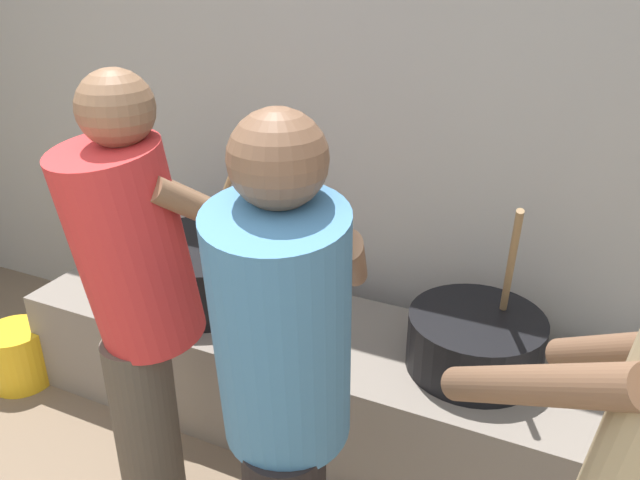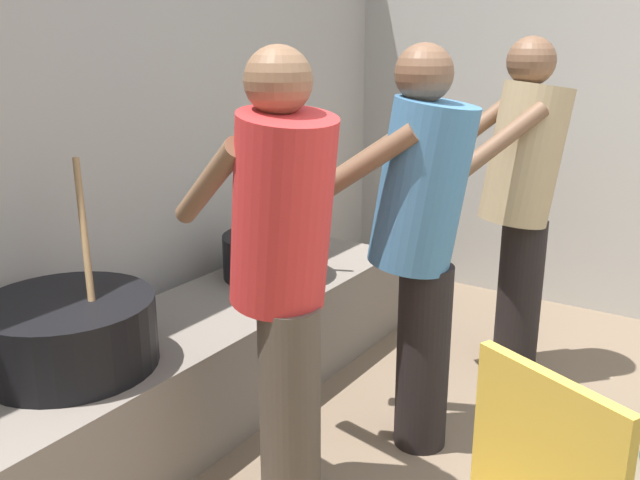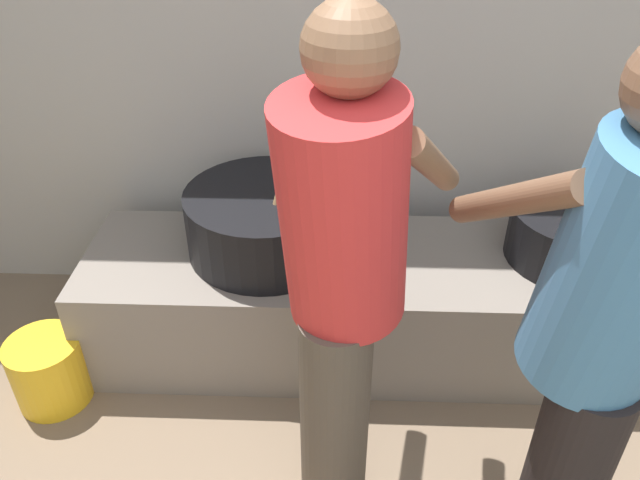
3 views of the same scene
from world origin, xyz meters
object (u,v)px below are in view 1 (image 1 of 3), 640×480
object	(u,v)px
cooking_pot_secondary	(206,269)
bucket_yellow_plastic	(19,356)
cook_in_blue_shirt	(284,392)
cook_in_red_shirt	(139,299)
cooking_pot_main	(475,341)

from	to	relation	value
cooking_pot_secondary	bucket_yellow_plastic	bearing A→B (deg)	-154.34
cook_in_blue_shirt	cook_in_red_shirt	xyz separation A→B (m)	(-0.57, 0.19, -0.00)
bucket_yellow_plastic	cook_in_blue_shirt	bearing A→B (deg)	-17.83
cooking_pot_main	cooking_pot_secondary	distance (m)	1.12
cook_in_red_shirt	bucket_yellow_plastic	world-z (taller)	cook_in_red_shirt
cooking_pot_main	cook_in_blue_shirt	xyz separation A→B (m)	(-0.27, -0.87, 0.32)
cooking_pot_main	cooking_pot_secondary	bearing A→B (deg)	178.91
cook_in_blue_shirt	bucket_yellow_plastic	bearing A→B (deg)	162.17
cooking_pot_secondary	bucket_yellow_plastic	world-z (taller)	cooking_pot_secondary
cooking_pot_secondary	cook_in_blue_shirt	world-z (taller)	cook_in_blue_shirt
bucket_yellow_plastic	cooking_pot_main	bearing A→B (deg)	10.45
cooking_pot_main	cook_in_red_shirt	size ratio (longest dim) A/B	0.43
cook_in_red_shirt	bucket_yellow_plastic	xyz separation A→B (m)	(-1.05, 0.33, -0.73)
cooking_pot_main	bucket_yellow_plastic	bearing A→B (deg)	-169.55
cooking_pot_main	cook_in_blue_shirt	size ratio (longest dim) A/B	0.43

